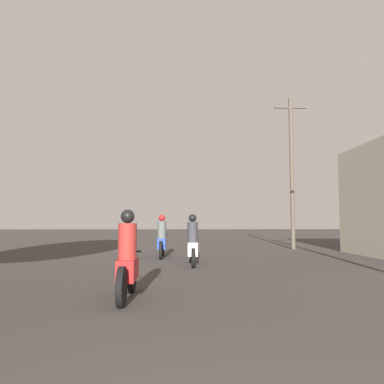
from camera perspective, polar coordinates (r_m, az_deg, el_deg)
name	(u,v)px	position (r m, az deg, el deg)	size (l,w,h in m)	color
motorcycle_red	(127,263)	(6.69, -9.81, -10.58)	(0.60, 1.91, 1.55)	black
motorcycle_white	(192,244)	(11.62, 0.08, -7.97)	(0.60, 2.04, 1.56)	black
motorcycle_blue	(162,240)	(13.98, -4.62, -7.36)	(0.60, 2.06, 1.58)	black
utility_pole_far	(292,169)	(18.82, 14.96, 3.42)	(1.60, 0.20, 7.41)	#4C4238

